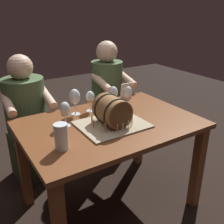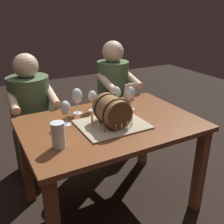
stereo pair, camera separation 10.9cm
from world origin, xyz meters
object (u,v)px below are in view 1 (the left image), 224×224
object	(u,v)px
wine_glass_empty	(75,97)
wine_glass_red	(113,94)
person_seated_right	(107,106)
dining_table	(110,136)
beer_pint	(61,138)
person_seated_left	(28,124)
wine_glass_amber	(90,98)
wine_glass_white	(65,110)
menu_card	(126,92)
wine_glass_rose	(128,94)
barrel_cake	(112,113)

from	to	relation	value
wine_glass_empty	wine_glass_red	world-z (taller)	wine_glass_empty
wine_glass_empty	person_seated_right	size ratio (longest dim) A/B	0.17
dining_table	beer_pint	size ratio (longest dim) A/B	7.83
wine_glass_red	person_seated_left	xyz separation A→B (m)	(-0.58, 0.49, -0.32)
wine_glass_amber	wine_glass_white	world-z (taller)	wine_glass_white
menu_card	wine_glass_rose	bearing A→B (deg)	-122.85
person_seated_right	beer_pint	bearing A→B (deg)	-133.89
wine_glass_red	wine_glass_white	xyz separation A→B (m)	(-0.47, -0.12, -0.00)
wine_glass_white	menu_card	size ratio (longest dim) A/B	1.12
wine_glass_empty	wine_glass_red	size ratio (longest dim) A/B	1.12
person_seated_left	dining_table	bearing A→B (deg)	-60.01
menu_card	person_seated_right	world-z (taller)	person_seated_right
wine_glass_amber	person_seated_left	distance (m)	0.67
wine_glass_empty	wine_glass_rose	size ratio (longest dim) A/B	1.07
menu_card	wine_glass_amber	bearing A→B (deg)	-175.21
menu_card	person_seated_left	xyz separation A→B (m)	(-0.77, 0.41, -0.28)
barrel_cake	wine_glass_red	bearing A→B (deg)	55.55
barrel_cake	wine_glass_rose	distance (m)	0.34
wine_glass_red	menu_card	size ratio (longest dim) A/B	1.13
wine_glass_white	beer_pint	size ratio (longest dim) A/B	1.12
wine_glass_amber	beer_pint	distance (m)	0.60
dining_table	person_seated_left	world-z (taller)	person_seated_left
wine_glass_rose	menu_card	world-z (taller)	wine_glass_rose
wine_glass_empty	wine_glass_amber	world-z (taller)	wine_glass_empty
menu_card	wine_glass_red	bearing A→B (deg)	-157.54
wine_glass_amber	wine_glass_white	size ratio (longest dim) A/B	0.93
wine_glass_rose	wine_glass_red	bearing A→B (deg)	135.97
wine_glass_red	wine_glass_white	world-z (taller)	wine_glass_red
person_seated_left	wine_glass_red	bearing A→B (deg)	-40.08
dining_table	menu_card	distance (m)	0.51
wine_glass_empty	wine_glass_white	distance (m)	0.22
person_seated_right	wine_glass_amber	bearing A→B (deg)	-133.64
barrel_cake	wine_glass_empty	xyz separation A→B (m)	(-0.13, 0.32, 0.05)
wine_glass_red	person_seated_left	distance (m)	0.83
dining_table	menu_card	bearing A→B (deg)	41.17
wine_glass_empty	wine_glass_white	size ratio (longest dim) A/B	1.13
wine_glass_red	beer_pint	bearing A→B (deg)	-147.20
wine_glass_red	wine_glass_amber	bearing A→B (deg)	169.18
barrel_cake	wine_glass_rose	world-z (taller)	barrel_cake
barrel_cake	wine_glass_amber	bearing A→B (deg)	90.51
dining_table	barrel_cake	xyz separation A→B (m)	(-0.02, -0.05, 0.21)
wine_glass_white	beer_pint	bearing A→B (deg)	-117.30
wine_glass_amber	menu_card	size ratio (longest dim) A/B	1.04
wine_glass_amber	person_seated_right	distance (m)	0.70
person_seated_left	beer_pint	bearing A→B (deg)	-91.55
wine_glass_red	menu_card	distance (m)	0.21
wine_glass_amber	menu_card	world-z (taller)	wine_glass_amber
barrel_cake	wine_glass_rose	xyz separation A→B (m)	(0.27, 0.19, 0.03)
wine_glass_red	wine_glass_rose	bearing A→B (deg)	-44.03
dining_table	beer_pint	bearing A→B (deg)	-158.98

